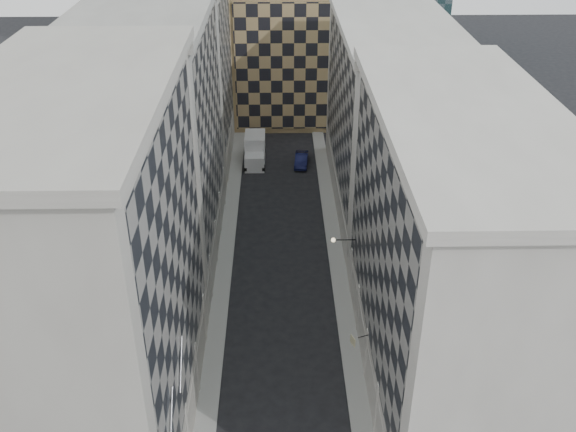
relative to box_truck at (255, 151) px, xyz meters
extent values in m
cube|color=gray|center=(-2.29, -22.08, -1.36)|extent=(1.50, 100.00, 0.15)
cube|color=gray|center=(8.21, -22.08, -1.36)|extent=(1.50, 100.00, 0.15)
cube|color=#9B958C|center=(-8.04, -41.08, 10.07)|extent=(10.00, 22.00, 23.00)
cube|color=gray|center=(-3.16, -41.08, 11.57)|extent=(0.25, 19.36, 18.00)
cube|color=#9B958C|center=(-3.24, -41.08, 0.17)|extent=(0.45, 21.12, 3.20)
cube|color=#9B958C|center=(-8.04, -41.08, 21.92)|extent=(10.80, 22.80, 0.70)
cylinder|color=#9B958C|center=(-3.39, -43.83, 0.77)|extent=(0.90, 0.90, 4.40)
cylinder|color=#9B958C|center=(-3.39, -38.33, 0.77)|extent=(0.90, 0.90, 4.40)
cylinder|color=#9B958C|center=(-3.39, -32.83, 0.77)|extent=(0.90, 0.90, 4.40)
cube|color=gray|center=(-8.04, -19.08, 9.57)|extent=(10.00, 22.00, 22.00)
cube|color=gray|center=(-3.16, -19.08, 11.07)|extent=(0.25, 19.36, 17.00)
cube|color=gray|center=(-3.24, -19.08, 0.17)|extent=(0.45, 21.12, 3.20)
cube|color=gray|center=(-8.04, -19.08, 20.92)|extent=(10.80, 22.80, 0.70)
cylinder|color=gray|center=(-3.39, -27.33, 0.77)|extent=(0.90, 0.90, 4.40)
cylinder|color=gray|center=(-3.39, -21.83, 0.77)|extent=(0.90, 0.90, 4.40)
cylinder|color=gray|center=(-3.39, -16.33, 0.77)|extent=(0.90, 0.90, 4.40)
cylinder|color=gray|center=(-3.39, -10.83, 0.77)|extent=(0.90, 0.90, 4.40)
cube|color=#9B958C|center=(-8.04, 2.92, 9.07)|extent=(10.00, 22.00, 21.00)
cube|color=gray|center=(-3.16, 2.92, 10.57)|extent=(0.25, 19.36, 16.00)
cube|color=#9B958C|center=(-3.24, 2.92, 0.17)|extent=(0.45, 21.12, 3.20)
cylinder|color=#9B958C|center=(-3.39, -5.33, 0.77)|extent=(0.90, 0.90, 4.40)
cylinder|color=#9B958C|center=(-3.39, 0.17, 0.77)|extent=(0.90, 0.90, 4.40)
cylinder|color=#9B958C|center=(-3.39, 5.67, 0.77)|extent=(0.90, 0.90, 4.40)
cylinder|color=#9B958C|center=(-3.39, 11.17, 0.77)|extent=(0.90, 0.90, 4.40)
cube|color=#AEA99F|center=(13.96, -37.08, 8.57)|extent=(10.00, 26.00, 20.00)
cube|color=gray|center=(9.08, -37.08, 10.07)|extent=(0.25, 22.88, 15.00)
cube|color=#AEA99F|center=(9.16, -37.08, 0.17)|extent=(0.45, 24.96, 3.20)
cube|color=#AEA99F|center=(13.96, -37.08, 18.92)|extent=(10.80, 26.80, 0.70)
cylinder|color=#AEA99F|center=(9.31, -42.28, 0.77)|extent=(0.90, 0.90, 4.40)
cylinder|color=#AEA99F|center=(9.31, -37.08, 0.77)|extent=(0.90, 0.90, 4.40)
cylinder|color=#AEA99F|center=(9.31, -31.88, 0.77)|extent=(0.90, 0.90, 4.40)
cylinder|color=#AEA99F|center=(9.31, -26.68, 0.77)|extent=(0.90, 0.90, 4.40)
cube|color=#AEA99F|center=(13.96, -10.08, 8.07)|extent=(10.00, 28.00, 19.00)
cube|color=gray|center=(9.08, -10.08, 9.57)|extent=(0.25, 24.64, 14.00)
cube|color=#AEA99F|center=(9.16, -10.08, 0.17)|extent=(0.45, 26.88, 3.20)
cube|color=#AEA99F|center=(13.96, -10.08, 17.92)|extent=(10.80, 28.80, 0.70)
cube|color=#9F8A54|center=(4.96, 15.92, 7.57)|extent=(16.00, 14.00, 18.00)
cube|color=tan|center=(4.96, 8.82, 7.57)|extent=(15.20, 0.25, 16.50)
cylinder|color=gray|center=(-2.94, -48.08, 6.57)|extent=(0.10, 2.33, 2.33)
cylinder|color=gray|center=(-2.94, -44.08, 6.57)|extent=(0.10, 2.33, 2.33)
cylinder|color=black|center=(8.06, -28.08, 4.77)|extent=(1.80, 0.08, 0.08)
sphere|color=#FFE5B2|center=(7.16, -28.08, 4.77)|extent=(0.36, 0.36, 0.36)
cube|color=silver|center=(-0.01, -2.00, -0.48)|extent=(2.34, 2.56, 1.91)
cube|color=silver|center=(0.00, 0.76, 0.21)|extent=(2.45, 3.83, 3.29)
cylinder|color=black|center=(-1.07, -2.85, -0.96)|extent=(0.32, 0.96, 0.96)
cylinder|color=black|center=(1.05, -2.86, -0.96)|extent=(0.32, 0.96, 0.96)
cylinder|color=black|center=(-1.06, 2.04, -0.96)|extent=(0.32, 0.96, 0.96)
cylinder|color=black|center=(1.07, 2.03, -0.96)|extent=(0.32, 0.96, 0.96)
imported|color=#0F1339|center=(5.65, -1.08, -0.72)|extent=(1.92, 4.44, 1.42)
cylinder|color=black|center=(8.56, -37.47, 2.76)|extent=(0.75, 0.34, 0.06)
cube|color=beige|center=(7.86, -37.47, 2.37)|extent=(0.30, 0.66, 0.68)
camera|label=1|loc=(2.69, -71.71, 32.36)|focal=40.00mm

